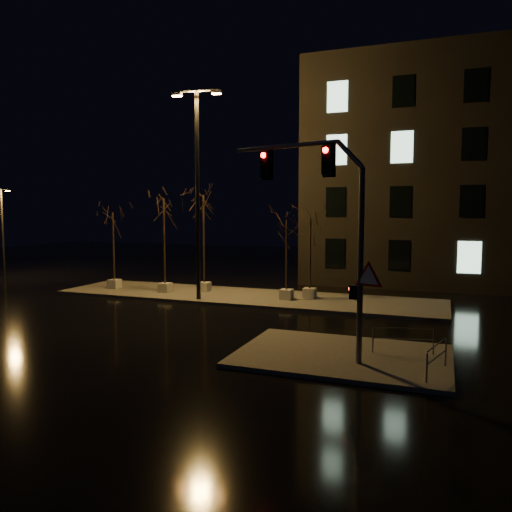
% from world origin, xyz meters
% --- Properties ---
extents(ground, '(90.00, 90.00, 0.00)m').
position_xyz_m(ground, '(0.00, 0.00, 0.00)').
color(ground, black).
rests_on(ground, ground).
extents(median, '(22.00, 5.00, 0.15)m').
position_xyz_m(median, '(0.00, 6.00, 0.07)').
color(median, '#4E4C46').
rests_on(median, ground).
extents(sidewalk_corner, '(7.00, 5.00, 0.15)m').
position_xyz_m(sidewalk_corner, '(7.50, -3.50, 0.07)').
color(sidewalk_corner, '#4E4C46').
rests_on(sidewalk_corner, ground).
extents(building, '(25.00, 12.00, 15.00)m').
position_xyz_m(building, '(14.00, 18.00, 7.50)').
color(building, black).
rests_on(building, ground).
extents(tree_0, '(1.80, 1.80, 4.82)m').
position_xyz_m(tree_0, '(-8.46, 5.60, 3.81)').
color(tree_0, '#ADABA1').
rests_on(tree_0, median).
extents(tree_1, '(1.80, 1.80, 5.68)m').
position_xyz_m(tree_1, '(-4.74, 5.41, 4.46)').
color(tree_1, '#ADABA1').
rests_on(tree_1, median).
extents(tree_2, '(1.80, 1.80, 5.89)m').
position_xyz_m(tree_2, '(-2.72, 6.52, 4.62)').
color(tree_2, '#ADABA1').
rests_on(tree_2, median).
extents(tree_3, '(1.80, 1.80, 4.42)m').
position_xyz_m(tree_3, '(2.67, 5.66, 3.51)').
color(tree_3, '#ADABA1').
rests_on(tree_3, median).
extents(tree_4, '(1.80, 1.80, 4.53)m').
position_xyz_m(tree_4, '(3.74, 6.54, 3.59)').
color(tree_4, '#ADABA1').
rests_on(tree_4, median).
extents(traffic_signal_mast, '(5.55, 1.77, 7.05)m').
position_xyz_m(traffic_signal_mast, '(7.08, -4.02, 4.78)').
color(traffic_signal_mast, '#5B5D63').
rests_on(traffic_signal_mast, sidewalk_corner).
extents(streetlight_main, '(2.79, 0.64, 11.13)m').
position_xyz_m(streetlight_main, '(-1.84, 4.09, 6.57)').
color(streetlight_main, black).
rests_on(streetlight_main, median).
extents(streetlight_far, '(1.28, 0.50, 6.59)m').
position_xyz_m(streetlight_far, '(-20.58, 8.49, 3.63)').
color(streetlight_far, black).
rests_on(streetlight_far, ground).
extents(guard_rail_a, '(1.99, 0.50, 0.88)m').
position_xyz_m(guard_rail_a, '(9.40, -2.74, 0.72)').
color(guard_rail_a, '#5B5D63').
rests_on(guard_rail_a, sidewalk_corner).
extents(guard_rail_b, '(0.54, 1.85, 0.91)m').
position_xyz_m(guard_rail_b, '(10.50, -4.60, 0.74)').
color(guard_rail_b, '#5B5D63').
rests_on(guard_rail_b, sidewalk_corner).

